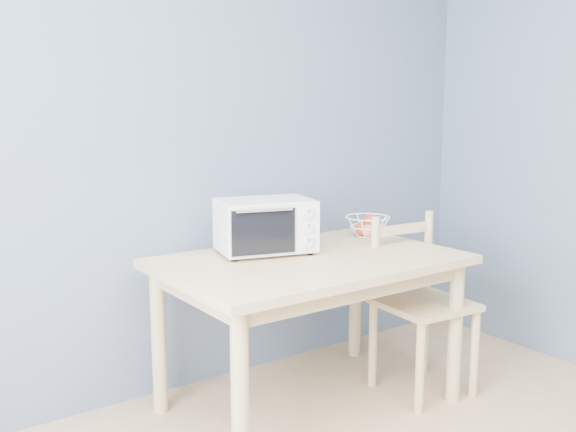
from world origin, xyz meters
TOP-DOWN VIEW (x-y plane):
  - dining_table at (0.45, 1.68)m, footprint 1.40×0.90m
  - toaster_oven at (0.30, 1.88)m, footprint 0.51×0.41m
  - fruit_basket at (1.00, 1.88)m, footprint 0.30×0.30m
  - dining_chair at (1.03, 1.52)m, footprint 0.46×0.46m

SIDE VIEW (x-z plane):
  - dining_chair at x=1.03m, z-range -0.01..0.90m
  - dining_table at x=0.45m, z-range 0.27..1.02m
  - fruit_basket at x=1.00m, z-range 0.75..0.87m
  - toaster_oven at x=0.30m, z-range 0.76..1.02m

